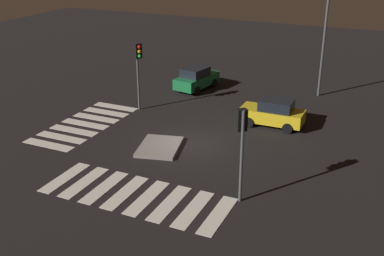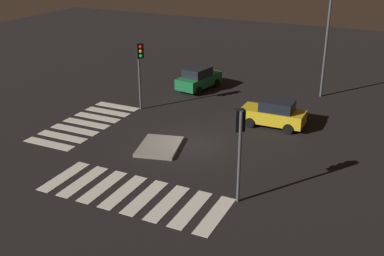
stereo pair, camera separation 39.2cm
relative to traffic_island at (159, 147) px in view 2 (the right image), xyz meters
The scene contains 9 objects.
ground_plane 1.88m from the traffic_island, 131.09° to the left, with size 80.00×80.00×0.00m, color black.
traffic_island is the anchor object (origin of this frame).
car_yellow 7.61m from the traffic_island, 140.87° to the left, with size 1.87×3.93×1.70m.
car_green 11.00m from the traffic_island, 166.69° to the right, with size 4.15×2.39×1.72m.
traffic_light_south 7.20m from the traffic_island, 140.09° to the right, with size 0.54×0.53×4.54m.
traffic_light_north 7.39m from the traffic_island, 60.20° to the left, with size 0.54×0.54×4.30m.
street_lamp 15.30m from the traffic_island, 154.21° to the left, with size 0.56×0.56×7.68m.
crosswalk_near 6.06m from the traffic_island, 101.79° to the right, with size 7.60×3.20×0.02m.
crosswalk_side 5.13m from the traffic_island, 16.06° to the left, with size 3.20×8.75×0.02m.
Camera 2 is at (21.96, 10.45, 11.08)m, focal length 44.15 mm.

